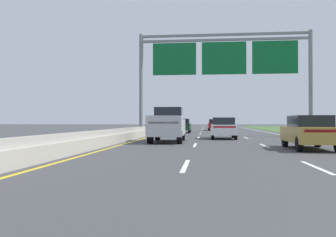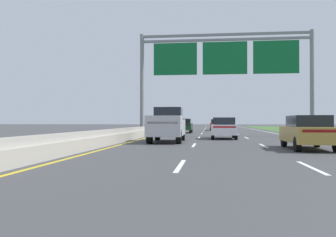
{
  "view_description": "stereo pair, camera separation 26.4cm",
  "coord_description": "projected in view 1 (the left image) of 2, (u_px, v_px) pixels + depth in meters",
  "views": [
    {
      "loc": [
        -1.24,
        -0.01,
        1.31
      ],
      "look_at": [
        -3.88,
        24.65,
        1.49
      ],
      "focal_mm": 38.26,
      "sensor_mm": 36.0,
      "label": 1
    },
    {
      "loc": [
        -0.98,
        0.02,
        1.31
      ],
      "look_at": [
        -3.88,
        24.65,
        1.49
      ],
      "focal_mm": 38.26,
      "sensor_mm": 36.0,
      "label": 2
    }
  ],
  "objects": [
    {
      "name": "pickup_truck_silver",
      "position": [
        168.0,
        125.0,
        22.53
      ],
      "size": [
        2.09,
        5.43,
        2.2
      ],
      "rotation": [
        0.0,
        0.0,
        1.59
      ],
      "color": "#B2B5BA",
      "rests_on": "ground"
    },
    {
      "name": "car_darkgreen_left_lane_sedan",
      "position": [
        182.0,
        125.0,
        40.01
      ],
      "size": [
        1.85,
        4.41,
        1.57
      ],
      "rotation": [
        0.0,
        0.0,
        1.58
      ],
      "color": "#193D23",
      "rests_on": "ground"
    },
    {
      "name": "median_barrier_concrete",
      "position": [
        152.0,
        131.0,
        35.37
      ],
      "size": [
        0.6,
        110.0,
        0.85
      ],
      "color": "#A8A399",
      "rests_on": "ground"
    },
    {
      "name": "lane_striping",
      "position": [
        219.0,
        135.0,
        34.21
      ],
      "size": [
        11.96,
        106.0,
        0.01
      ],
      "color": "white",
      "rests_on": "ground"
    },
    {
      "name": "overhead_sign_gantry",
      "position": [
        224.0,
        62.0,
        31.23
      ],
      "size": [
        15.06,
        0.42,
        9.11
      ],
      "color": "gray",
      "rests_on": "ground"
    },
    {
      "name": "car_white_centre_lane_sedan",
      "position": [
        223.0,
        128.0,
        26.6
      ],
      "size": [
        1.88,
        4.43,
        1.57
      ],
      "rotation": [
        0.0,
        0.0,
        1.56
      ],
      "color": "silver",
      "rests_on": "ground"
    },
    {
      "name": "car_red_centre_lane_sedan",
      "position": [
        215.0,
        125.0,
        50.7
      ],
      "size": [
        1.9,
        4.43,
        1.57
      ],
      "rotation": [
        0.0,
        0.0,
        1.59
      ],
      "color": "maroon",
      "rests_on": "ground"
    },
    {
      "name": "ground_plane",
      "position": [
        219.0,
        135.0,
        34.67
      ],
      "size": [
        220.0,
        220.0,
        0.0
      ],
      "primitive_type": "plane",
      "color": "#3D3D3F"
    },
    {
      "name": "car_gold_right_lane_sedan",
      "position": [
        309.0,
        132.0,
        16.67
      ],
      "size": [
        1.87,
        4.42,
        1.57
      ],
      "rotation": [
        0.0,
        0.0,
        1.56
      ],
      "color": "#A38438",
      "rests_on": "ground"
    }
  ]
}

